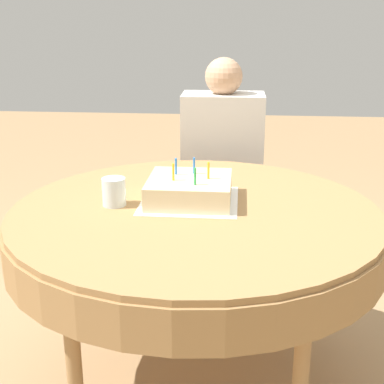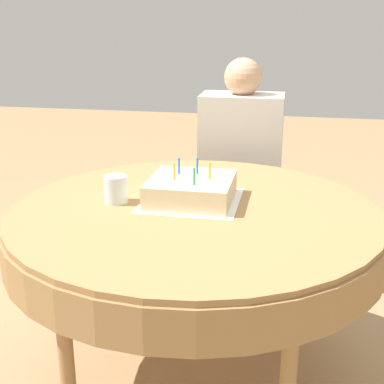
{
  "view_description": "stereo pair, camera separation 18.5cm",
  "coord_description": "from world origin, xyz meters",
  "px_view_note": "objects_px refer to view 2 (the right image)",
  "views": [
    {
      "loc": [
        0.15,
        -1.73,
        1.36
      ],
      "look_at": [
        -0.01,
        0.02,
        0.78
      ],
      "focal_mm": 50.0,
      "sensor_mm": 36.0,
      "label": 1
    },
    {
      "loc": [
        0.33,
        -1.7,
        1.36
      ],
      "look_at": [
        -0.01,
        0.02,
        0.78
      ],
      "focal_mm": 50.0,
      "sensor_mm": 36.0,
      "label": 2
    }
  ],
  "objects_px": {
    "chair": "(241,186)",
    "person": "(240,154)",
    "drinking_glass": "(116,189)",
    "birthday_cake": "(191,189)"
  },
  "relations": [
    {
      "from": "chair",
      "to": "person",
      "type": "xyz_separation_m",
      "value": [
        0.0,
        -0.09,
        0.19
      ]
    },
    {
      "from": "birthday_cake",
      "to": "person",
      "type": "bearing_deg",
      "value": 84.05
    },
    {
      "from": "birthday_cake",
      "to": "drinking_glass",
      "type": "distance_m",
      "value": 0.27
    },
    {
      "from": "person",
      "to": "drinking_glass",
      "type": "height_order",
      "value": "person"
    },
    {
      "from": "chair",
      "to": "birthday_cake",
      "type": "xyz_separation_m",
      "value": [
        -0.09,
        -0.92,
        0.27
      ]
    },
    {
      "from": "chair",
      "to": "birthday_cake",
      "type": "height_order",
      "value": "chair"
    },
    {
      "from": "birthday_cake",
      "to": "drinking_glass",
      "type": "height_order",
      "value": "birthday_cake"
    },
    {
      "from": "drinking_glass",
      "to": "birthday_cake",
      "type": "bearing_deg",
      "value": 14.73
    },
    {
      "from": "person",
      "to": "drinking_glass",
      "type": "xyz_separation_m",
      "value": [
        -0.34,
        -0.9,
        0.08
      ]
    },
    {
      "from": "person",
      "to": "birthday_cake",
      "type": "relative_size",
      "value": 4.02
    }
  ]
}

